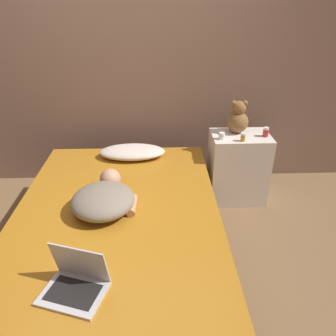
% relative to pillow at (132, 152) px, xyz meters
% --- Properties ---
extents(ground_plane, '(12.00, 12.00, 0.00)m').
position_rel_pillow_xyz_m(ground_plane, '(-0.06, -0.83, -0.53)').
color(ground_plane, brown).
extents(wall_back, '(8.00, 0.06, 2.60)m').
position_rel_pillow_xyz_m(wall_back, '(-0.06, 0.50, 0.77)').
color(wall_back, '#846656').
rests_on(wall_back, ground_plane).
extents(bed, '(1.48, 2.09, 0.47)m').
position_rel_pillow_xyz_m(bed, '(-0.06, -0.83, -0.29)').
color(bed, '#4C331E').
rests_on(bed, ground_plane).
extents(nightstand, '(0.54, 0.38, 0.68)m').
position_rel_pillow_xyz_m(nightstand, '(1.01, 0.00, -0.19)').
color(nightstand, silver).
rests_on(nightstand, ground_plane).
extents(pillow, '(0.61, 0.31, 0.10)m').
position_rel_pillow_xyz_m(pillow, '(0.00, 0.00, 0.00)').
color(pillow, beige).
rests_on(pillow, bed).
extents(person_lying, '(0.47, 0.62, 0.17)m').
position_rel_pillow_xyz_m(person_lying, '(-0.15, -0.81, 0.03)').
color(person_lying, gray).
rests_on(person_lying, bed).
extents(laptop, '(0.37, 0.32, 0.25)m').
position_rel_pillow_xyz_m(laptop, '(-0.20, -1.54, 0.00)').
color(laptop, silver).
rests_on(laptop, bed).
extents(teddy_bear, '(0.20, 0.20, 0.30)m').
position_rel_pillow_xyz_m(teddy_bear, '(0.98, 0.08, 0.28)').
color(teddy_bear, brown).
rests_on(teddy_bear, nightstand).
extents(bottle_red, '(0.05, 0.05, 0.09)m').
position_rel_pillow_xyz_m(bottle_red, '(1.21, -0.04, 0.19)').
color(bottle_red, '#B72D2D').
rests_on(bottle_red, nightstand).
extents(bottle_amber, '(0.04, 0.04, 0.08)m').
position_rel_pillow_xyz_m(bottle_amber, '(0.98, -0.13, 0.19)').
color(bottle_amber, gold).
rests_on(bottle_amber, nightstand).
extents(bottle_white, '(0.06, 0.06, 0.06)m').
position_rel_pillow_xyz_m(bottle_white, '(0.81, -0.08, 0.18)').
color(bottle_white, white).
rests_on(bottle_white, nightstand).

